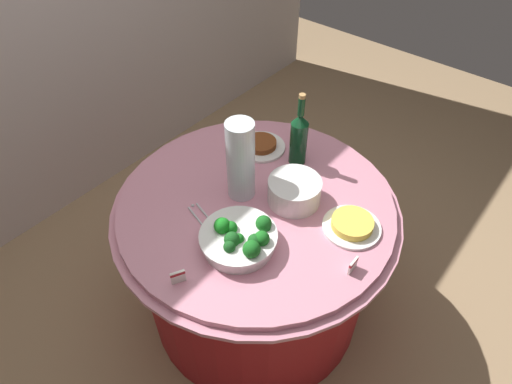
{
  "coord_description": "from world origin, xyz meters",
  "views": [
    {
      "loc": [
        -0.94,
        -0.79,
        1.99
      ],
      "look_at": [
        0.0,
        0.0,
        0.79
      ],
      "focal_mm": 30.97,
      "sensor_mm": 36.0,
      "label": 1
    }
  ],
  "objects_px": {
    "decorative_fruit_vase": "(241,165)",
    "food_plate_stir_fry": "(261,145)",
    "label_placard_front": "(353,265)",
    "serving_tongs": "(202,217)",
    "food_plate_fried_egg": "(352,225)",
    "wine_bottle": "(299,137)",
    "broccoli_bowl": "(240,239)",
    "plate_stack": "(294,191)",
    "label_placard_mid": "(178,276)"
  },
  "relations": [
    {
      "from": "food_plate_fried_egg",
      "to": "wine_bottle",
      "type": "bearing_deg",
      "value": 64.6
    },
    {
      "from": "food_plate_fried_egg",
      "to": "food_plate_stir_fry",
      "type": "height_order",
      "value": "food_plate_fried_egg"
    },
    {
      "from": "wine_bottle",
      "to": "serving_tongs",
      "type": "bearing_deg",
      "value": 170.62
    },
    {
      "from": "broccoli_bowl",
      "to": "plate_stack",
      "type": "height_order",
      "value": "broccoli_bowl"
    },
    {
      "from": "food_plate_stir_fry",
      "to": "label_placard_front",
      "type": "height_order",
      "value": "label_placard_front"
    },
    {
      "from": "food_plate_stir_fry",
      "to": "food_plate_fried_egg",
      "type": "bearing_deg",
      "value": -105.19
    },
    {
      "from": "food_plate_fried_egg",
      "to": "label_placard_front",
      "type": "height_order",
      "value": "label_placard_front"
    },
    {
      "from": "serving_tongs",
      "to": "food_plate_fried_egg",
      "type": "relative_size",
      "value": 0.76
    },
    {
      "from": "wine_bottle",
      "to": "decorative_fruit_vase",
      "type": "relative_size",
      "value": 0.99
    },
    {
      "from": "label_placard_mid",
      "to": "food_plate_stir_fry",
      "type": "bearing_deg",
      "value": 18.42
    },
    {
      "from": "food_plate_stir_fry",
      "to": "label_placard_front",
      "type": "xyz_separation_m",
      "value": [
        -0.32,
        -0.67,
        0.02
      ]
    },
    {
      "from": "plate_stack",
      "to": "food_plate_fried_egg",
      "type": "relative_size",
      "value": 0.95
    },
    {
      "from": "broccoli_bowl",
      "to": "wine_bottle",
      "type": "distance_m",
      "value": 0.54
    },
    {
      "from": "label_placard_mid",
      "to": "serving_tongs",
      "type": "bearing_deg",
      "value": 29.86
    },
    {
      "from": "label_placard_front",
      "to": "food_plate_stir_fry",
      "type": "bearing_deg",
      "value": 64.45
    },
    {
      "from": "serving_tongs",
      "to": "label_placard_front",
      "type": "bearing_deg",
      "value": -74.67
    },
    {
      "from": "label_placard_front",
      "to": "plate_stack",
      "type": "bearing_deg",
      "value": 67.68
    },
    {
      "from": "wine_bottle",
      "to": "food_plate_fried_egg",
      "type": "height_order",
      "value": "wine_bottle"
    },
    {
      "from": "broccoli_bowl",
      "to": "serving_tongs",
      "type": "height_order",
      "value": "broccoli_bowl"
    },
    {
      "from": "decorative_fruit_vase",
      "to": "food_plate_stir_fry",
      "type": "height_order",
      "value": "decorative_fruit_vase"
    },
    {
      "from": "broccoli_bowl",
      "to": "decorative_fruit_vase",
      "type": "bearing_deg",
      "value": 40.4
    },
    {
      "from": "broccoli_bowl",
      "to": "label_placard_mid",
      "type": "distance_m",
      "value": 0.25
    },
    {
      "from": "wine_bottle",
      "to": "label_placard_front",
      "type": "xyz_separation_m",
      "value": [
        -0.35,
        -0.49,
        -0.1
      ]
    },
    {
      "from": "plate_stack",
      "to": "label_placard_front",
      "type": "relative_size",
      "value": 3.82
    },
    {
      "from": "decorative_fruit_vase",
      "to": "serving_tongs",
      "type": "distance_m",
      "value": 0.25
    },
    {
      "from": "serving_tongs",
      "to": "food_plate_stir_fry",
      "type": "xyz_separation_m",
      "value": [
        0.47,
        0.1,
        0.01
      ]
    },
    {
      "from": "plate_stack",
      "to": "label_placard_mid",
      "type": "distance_m",
      "value": 0.56
    },
    {
      "from": "serving_tongs",
      "to": "food_plate_fried_egg",
      "type": "height_order",
      "value": "food_plate_fried_egg"
    },
    {
      "from": "plate_stack",
      "to": "food_plate_stir_fry",
      "type": "bearing_deg",
      "value": 60.96
    },
    {
      "from": "food_plate_fried_egg",
      "to": "food_plate_stir_fry",
      "type": "relative_size",
      "value": 1.0
    },
    {
      "from": "broccoli_bowl",
      "to": "label_placard_front",
      "type": "xyz_separation_m",
      "value": [
        0.17,
        -0.36,
        -0.01
      ]
    },
    {
      "from": "wine_bottle",
      "to": "decorative_fruit_vase",
      "type": "xyz_separation_m",
      "value": [
        -0.3,
        0.06,
        0.02
      ]
    },
    {
      "from": "food_plate_fried_egg",
      "to": "label_placard_front",
      "type": "xyz_separation_m",
      "value": [
        -0.17,
        -0.1,
        0.01
      ]
    },
    {
      "from": "decorative_fruit_vase",
      "to": "food_plate_fried_egg",
      "type": "height_order",
      "value": "decorative_fruit_vase"
    },
    {
      "from": "wine_bottle",
      "to": "food_plate_stir_fry",
      "type": "bearing_deg",
      "value": 99.36
    },
    {
      "from": "plate_stack",
      "to": "food_plate_stir_fry",
      "type": "xyz_separation_m",
      "value": [
        0.17,
        0.31,
        -0.04
      ]
    },
    {
      "from": "decorative_fruit_vase",
      "to": "serving_tongs",
      "type": "relative_size",
      "value": 2.04
    },
    {
      "from": "plate_stack",
      "to": "food_plate_stir_fry",
      "type": "distance_m",
      "value": 0.36
    },
    {
      "from": "serving_tongs",
      "to": "food_plate_stir_fry",
      "type": "bearing_deg",
      "value": 11.47
    },
    {
      "from": "broccoli_bowl",
      "to": "food_plate_fried_egg",
      "type": "bearing_deg",
      "value": -38.36
    },
    {
      "from": "food_plate_stir_fry",
      "to": "label_placard_front",
      "type": "relative_size",
      "value": 4.0
    },
    {
      "from": "plate_stack",
      "to": "label_placard_front",
      "type": "xyz_separation_m",
      "value": [
        -0.15,
        -0.36,
        -0.02
      ]
    },
    {
      "from": "wine_bottle",
      "to": "serving_tongs",
      "type": "xyz_separation_m",
      "value": [
        -0.5,
        0.08,
        -0.12
      ]
    },
    {
      "from": "broccoli_bowl",
      "to": "food_plate_fried_egg",
      "type": "relative_size",
      "value": 1.27
    },
    {
      "from": "broccoli_bowl",
      "to": "serving_tongs",
      "type": "relative_size",
      "value": 1.68
    },
    {
      "from": "label_placard_front",
      "to": "broccoli_bowl",
      "type": "bearing_deg",
      "value": 114.59
    },
    {
      "from": "wine_bottle",
      "to": "label_placard_front",
      "type": "bearing_deg",
      "value": -125.57
    },
    {
      "from": "decorative_fruit_vase",
      "to": "wine_bottle",
      "type": "bearing_deg",
      "value": -10.48
    },
    {
      "from": "food_plate_fried_egg",
      "to": "label_placard_front",
      "type": "bearing_deg",
      "value": -148.43
    },
    {
      "from": "decorative_fruit_vase",
      "to": "serving_tongs",
      "type": "xyz_separation_m",
      "value": [
        -0.2,
        0.03,
        -0.14
      ]
    }
  ]
}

